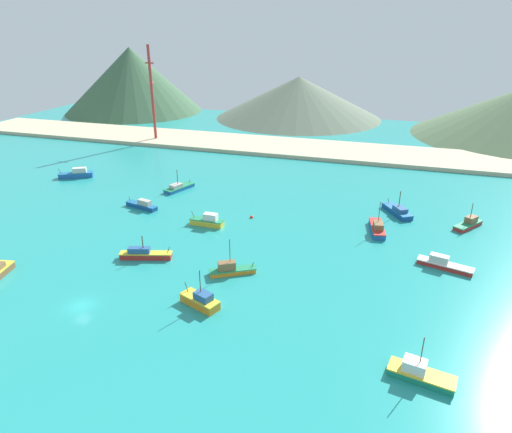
% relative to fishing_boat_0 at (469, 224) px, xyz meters
% --- Properties ---
extents(ground, '(260.00, 280.00, 0.50)m').
position_rel_fishing_boat_0_xyz_m(ground, '(-61.94, -21.29, -1.06)').
color(ground, teal).
extents(fishing_boat_0, '(6.68, 7.94, 5.60)m').
position_rel_fishing_boat_0_xyz_m(fishing_boat_0, '(0.00, 0.00, 0.00)').
color(fishing_boat_0, red).
rests_on(fishing_boat_0, ground).
extents(fishing_boat_1, '(7.25, 4.84, 6.46)m').
position_rel_fishing_boat_0_xyz_m(fishing_boat_1, '(-43.77, -45.45, 0.21)').
color(fishing_boat_1, orange).
rests_on(fishing_boat_1, ground).
extents(fishing_boat_2, '(9.52, 6.85, 3.00)m').
position_rel_fishing_boat_0_xyz_m(fishing_boat_2, '(-104.67, 3.35, 0.23)').
color(fishing_boat_2, '#1E5BA8').
rests_on(fishing_boat_2, ground).
extents(fishing_boat_3, '(9.99, 4.65, 4.71)m').
position_rel_fishing_boat_0_xyz_m(fishing_boat_3, '(-60.39, -34.19, 0.06)').
color(fishing_boat_3, red).
rests_on(fishing_boat_3, ground).
extents(fishing_boat_4, '(8.56, 4.31, 6.28)m').
position_rel_fishing_boat_0_xyz_m(fishing_boat_4, '(-11.03, -51.80, 0.07)').
color(fishing_boat_4, '#198466').
rests_on(fishing_boat_4, ground).
extents(fishing_boat_7, '(5.72, 9.46, 5.67)m').
position_rel_fishing_boat_0_xyz_m(fishing_boat_7, '(-71.61, 2.55, -0.12)').
color(fishing_boat_7, '#1E5BA8').
rests_on(fishing_boat_7, ground).
extents(fishing_boat_8, '(8.20, 5.97, 6.82)m').
position_rel_fishing_boat_0_xyz_m(fishing_boat_8, '(-42.74, -34.61, 0.05)').
color(fishing_boat_8, orange).
rests_on(fishing_boat_8, ground).
extents(fishing_boat_9, '(7.62, 2.42, 2.91)m').
position_rel_fishing_boat_0_xyz_m(fishing_boat_9, '(-54.96, -16.46, 0.25)').
color(fishing_boat_9, gold).
rests_on(fishing_boat_9, ground).
extents(fishing_boat_10, '(9.08, 3.96, 2.28)m').
position_rel_fishing_boat_0_xyz_m(fishing_boat_10, '(-74.07, -11.91, 0.01)').
color(fishing_boat_10, '#14478C').
rests_on(fishing_boat_10, ground).
extents(fishing_boat_11, '(4.21, 9.65, 6.98)m').
position_rel_fishing_boat_0_xyz_m(fishing_boat_11, '(-18.98, -8.57, 0.09)').
color(fishing_boat_11, '#1E5BA8').
rests_on(fishing_boat_11, ground).
extents(fishing_boat_12, '(7.48, 9.56, 5.78)m').
position_rel_fishing_boat_0_xyz_m(fishing_boat_12, '(-15.08, 3.01, -0.02)').
color(fishing_boat_12, '#14478C').
rests_on(fishing_boat_12, ground).
extents(fishing_boat_13, '(10.02, 4.64, 2.31)m').
position_rel_fishing_boat_0_xyz_m(fishing_boat_13, '(-6.39, -20.87, -0.02)').
color(fishing_boat_13, red).
rests_on(fishing_boat_13, ground).
extents(buoy_1, '(0.80, 0.80, 0.80)m').
position_rel_fishing_boat_0_xyz_m(buoy_1, '(-47.03, -9.51, -0.67)').
color(buoy_1, red).
rests_on(buoy_1, ground).
extents(beach_strip, '(247.00, 24.70, 1.20)m').
position_rel_fishing_boat_0_xyz_m(beach_strip, '(-61.94, 53.68, -0.21)').
color(beach_strip, '#C6B793').
rests_on(beach_strip, ground).
extents(hill_west, '(67.53, 67.53, 30.81)m').
position_rel_fishing_boat_0_xyz_m(hill_west, '(-146.30, 103.02, 14.60)').
color(hill_west, '#3D6042').
rests_on(hill_west, ground).
extents(hill_central, '(77.31, 77.31, 18.79)m').
position_rel_fishing_boat_0_xyz_m(hill_central, '(-63.40, 111.43, 8.59)').
color(hill_central, '#60705B').
rests_on(hill_central, ground).
extents(radio_tower, '(3.45, 2.76, 34.49)m').
position_rel_fishing_boat_0_xyz_m(radio_tower, '(-104.40, 49.27, 16.78)').
color(radio_tower, '#B7332D').
rests_on(radio_tower, ground).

